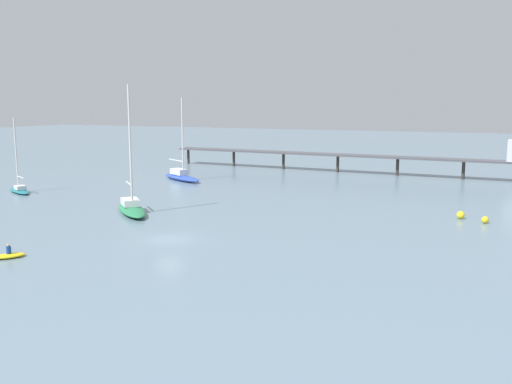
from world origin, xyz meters
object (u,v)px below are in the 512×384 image
Objects in this scene: sailboat_teal at (19,188)px; mooring_buoy_mid at (485,220)px; pier at (398,154)px; dinghy_yellow at (9,255)px; mooring_buoy_inner at (461,215)px; sailboat_green at (131,206)px; sailboat_blue at (181,175)px.

sailboat_teal is 57.26m from mooring_buoy_mid.
dinghy_yellow is (-18.06, -62.27, -3.32)m from pier.
mooring_buoy_inner is at bearing 44.40° from dinghy_yellow.
sailboat_green is 17.00× the size of mooring_buoy_inner.
sailboat_blue is at bearing 55.31° from sailboat_teal.
pier is 64.92m from dinghy_yellow.
mooring_buoy_inner is (12.30, -32.53, -3.14)m from pier.
mooring_buoy_mid is at bearing 16.27° from sailboat_green.
pier reaches higher than mooring_buoy_mid.
sailboat_blue is at bearing -146.12° from pier.
mooring_buoy_inner is at bearing 19.38° from sailboat_green.
pier reaches higher than dinghy_yellow.
dinghy_yellow is (24.31, -23.60, -0.39)m from sailboat_teal.
sailboat_green is 5.34× the size of dinghy_yellow.
sailboat_green is at bearing -13.54° from sailboat_teal.
sailboat_blue reaches higher than sailboat_teal.
dinghy_yellow is at bearing -138.98° from mooring_buoy_mid.
sailboat_green reaches higher than sailboat_blue.
sailboat_green reaches higher than mooring_buoy_mid.
dinghy_yellow is at bearing -106.18° from pier.
sailboat_green is 18.42m from dinghy_yellow.
dinghy_yellow is at bearing -44.15° from sailboat_teal.
sailboat_teal is at bearing 135.85° from dinghy_yellow.
pier is at bearing 73.82° from dinghy_yellow.
mooring_buoy_mid is at bearing -27.92° from mooring_buoy_inner.
pier reaches higher than mooring_buoy_inner.
sailboat_blue is 1.28× the size of sailboat_teal.
sailboat_teal is (-13.21, -19.08, -0.17)m from sailboat_blue.
mooring_buoy_inner reaches higher than mooring_buoy_mid.
sailboat_blue reaches higher than mooring_buoy_inner.
pier is at bearing 65.26° from sailboat_green.
sailboat_teal is at bearing -173.60° from mooring_buoy_inner.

